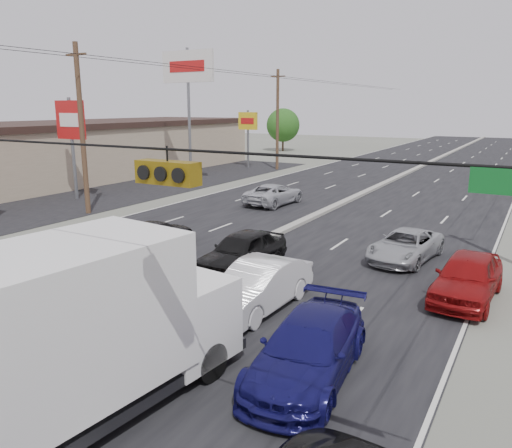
# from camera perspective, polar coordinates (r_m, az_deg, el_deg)

# --- Properties ---
(road_surface) EXTENTS (20.00, 160.00, 0.02)m
(road_surface) POSITION_cam_1_polar(r_m,az_deg,el_deg) (38.11, 12.17, 3.33)
(road_surface) COLOR black
(road_surface) RESTS_ON ground
(center_median) EXTENTS (0.50, 160.00, 0.20)m
(center_median) POSITION_cam_1_polar(r_m,az_deg,el_deg) (38.09, 12.17, 3.48)
(center_median) COLOR gray
(center_median) RESTS_ON ground
(strip_mall) EXTENTS (12.00, 42.00, 4.60)m
(strip_mall) POSITION_cam_1_polar(r_m,az_deg,el_deg) (48.61, -20.67, 7.62)
(strip_mall) COLOR tan
(strip_mall) RESTS_ON ground
(parking_lot) EXTENTS (10.00, 42.00, 0.02)m
(parking_lot) POSITION_cam_1_polar(r_m,az_deg,el_deg) (42.37, -12.59, 4.29)
(parking_lot) COLOR black
(parking_lot) RESTS_ON ground
(utility_pole_left_b) EXTENTS (1.60, 0.30, 10.00)m
(utility_pole_left_b) POSITION_cam_1_polar(r_m,az_deg,el_deg) (31.69, -19.28, 10.22)
(utility_pole_left_b) COLOR #422D1E
(utility_pole_left_b) RESTS_ON ground
(utility_pole_left_c) EXTENTS (1.60, 0.30, 10.00)m
(utility_pole_left_c) POSITION_cam_1_polar(r_m,az_deg,el_deg) (51.67, 2.47, 11.86)
(utility_pole_left_c) COLOR #422D1E
(utility_pole_left_c) RESTS_ON ground
(pole_sign_mid) EXTENTS (2.60, 0.25, 7.00)m
(pole_sign_mid) POSITION_cam_1_polar(r_m,az_deg,el_deg) (37.06, -20.40, 10.49)
(pole_sign_mid) COLOR slate
(pole_sign_mid) RESTS_ON ground
(pole_sign_billboard) EXTENTS (5.00, 0.25, 11.00)m
(pole_sign_billboard) POSITION_cam_1_polar(r_m,az_deg,el_deg) (42.64, -7.79, 16.50)
(pole_sign_billboard) COLOR slate
(pole_sign_billboard) RESTS_ON ground
(pole_sign_far) EXTENTS (2.20, 0.25, 6.00)m
(pole_sign_far) POSITION_cam_1_polar(r_m,az_deg,el_deg) (53.40, -0.93, 11.17)
(pole_sign_far) COLOR slate
(pole_sign_far) RESTS_ON ground
(tree_left_far) EXTENTS (4.80, 4.80, 6.12)m
(tree_left_far) POSITION_cam_1_polar(r_m,az_deg,el_deg) (73.83, 3.11, 11.21)
(tree_left_far) COLOR #382619
(tree_left_far) RESTS_ON ground
(box_truck) EXTENTS (3.43, 7.79, 3.83)m
(box_truck) POSITION_cam_1_polar(r_m,az_deg,el_deg) (10.96, -19.50, -11.50)
(box_truck) COLOR black
(box_truck) RESTS_ON ground
(red_sedan) EXTENTS (1.71, 4.60, 1.50)m
(red_sedan) POSITION_cam_1_polar(r_m,az_deg,el_deg) (15.37, -13.47, -8.72)
(red_sedan) COLOR #B91B0B
(red_sedan) RESTS_ON ground
(queue_car_a) EXTENTS (2.12, 4.73, 1.58)m
(queue_car_a) POSITION_cam_1_polar(r_m,az_deg,el_deg) (19.83, -1.62, -3.18)
(queue_car_a) COLOR black
(queue_car_a) RESTS_ON ground
(queue_car_b) EXTENTS (1.84, 4.80, 1.56)m
(queue_car_b) POSITION_cam_1_polar(r_m,az_deg,el_deg) (16.11, 0.21, -7.17)
(queue_car_b) COLOR white
(queue_car_b) RESTS_ON ground
(queue_car_c) EXTENTS (2.67, 4.81, 1.27)m
(queue_car_c) POSITION_cam_1_polar(r_m,az_deg,el_deg) (22.11, 16.70, -2.42)
(queue_car_c) COLOR #999BA0
(queue_car_c) RESTS_ON ground
(queue_car_d) EXTENTS (2.61, 5.27, 1.47)m
(queue_car_d) POSITION_cam_1_polar(r_m,az_deg,el_deg) (12.39, 5.99, -14.07)
(queue_car_d) COLOR #110F4F
(queue_car_d) RESTS_ON ground
(queue_car_e) EXTENTS (2.11, 4.74, 1.58)m
(queue_car_e) POSITION_cam_1_polar(r_m,az_deg,el_deg) (18.35, 23.01, -5.64)
(queue_car_e) COLOR maroon
(queue_car_e) RESTS_ON ground
(oncoming_near) EXTENTS (2.47, 4.79, 1.33)m
(oncoming_near) POSITION_cam_1_polar(r_m,az_deg,el_deg) (23.19, -11.38, -1.32)
(oncoming_near) COLOR black
(oncoming_near) RESTS_ON ground
(oncoming_far) EXTENTS (2.58, 5.09, 1.38)m
(oncoming_far) POSITION_cam_1_polar(r_m,az_deg,el_deg) (33.33, 2.09, 3.42)
(oncoming_far) COLOR #AFB1B7
(oncoming_far) RESTS_ON ground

